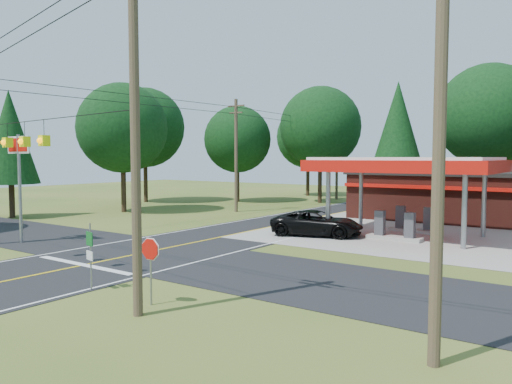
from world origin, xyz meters
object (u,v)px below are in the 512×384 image
Objects in this scene: suv_car at (317,223)px; octagonal_stop_sign at (150,255)px; gas_canopy at (406,167)px; big_stop_sign at (19,164)px.

suv_car is 16.23m from octagonal_stop_sign.
octagonal_stop_sign is (-2.00, -19.01, -2.59)m from gas_canopy.
suv_car is at bearing -146.31° from gas_canopy.
suv_car is (-4.50, -3.00, -3.49)m from gas_canopy.
big_stop_sign reaches higher than octagonal_stop_sign.
gas_canopy is 1.89× the size of suv_car.
big_stop_sign is (-12.50, -12.01, 3.72)m from suv_car.
octagonal_stop_sign is at bearing -96.00° from gas_canopy.
octagonal_stop_sign is (2.50, -16.01, 0.90)m from suv_car.
suv_car is 0.91× the size of big_stop_sign.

